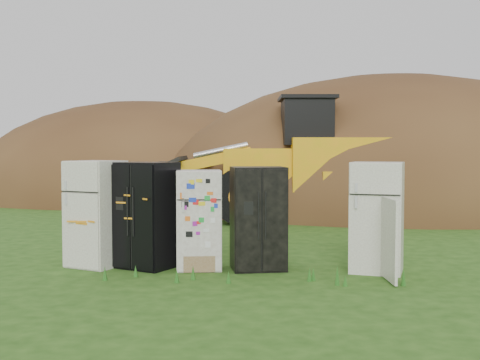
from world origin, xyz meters
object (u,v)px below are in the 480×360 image
object	(u,v)px
fridge_sticker	(199,220)
fridge_dark_mid	(258,218)
fridge_black_side	(146,215)
fridge_leftmost	(96,214)
wheel_loader	(276,158)
fridge_open_door	(377,217)

from	to	relation	value
fridge_sticker	fridge_dark_mid	world-z (taller)	fridge_dark_mid
fridge_black_side	fridge_sticker	world-z (taller)	fridge_black_side
fridge_leftmost	wheel_loader	world-z (taller)	wheel_loader
fridge_leftmost	fridge_open_door	xyz separation A→B (m)	(4.80, -0.03, -0.01)
fridge_leftmost	fridge_black_side	bearing A→B (deg)	19.45
fridge_leftmost	wheel_loader	xyz separation A→B (m)	(2.88, 7.14, 0.85)
fridge_leftmost	fridge_sticker	world-z (taller)	fridge_leftmost
wheel_loader	fridge_leftmost	bearing A→B (deg)	-117.39
fridge_leftmost	fridge_sticker	bearing A→B (deg)	19.21
fridge_sticker	fridge_open_door	distance (m)	2.98
fridge_sticker	wheel_loader	distance (m)	7.34
fridge_black_side	fridge_sticker	xyz separation A→B (m)	(0.93, -0.04, -0.07)
fridge_black_side	fridge_sticker	bearing A→B (deg)	22.28
fridge_sticker	wheel_loader	bearing A→B (deg)	71.69
fridge_black_side	wheel_loader	world-z (taller)	wheel_loader
fridge_dark_mid	fridge_open_door	xyz separation A→B (m)	(1.98, -0.03, 0.04)
wheel_loader	fridge_black_side	bearing A→B (deg)	-110.93
fridge_open_door	wheel_loader	size ratio (longest dim) A/B	0.25
wheel_loader	fridge_open_door	bearing A→B (deg)	-80.43
fridge_black_side	fridge_open_door	xyz separation A→B (m)	(3.91, -0.01, 0.00)
fridge_dark_mid	fridge_open_door	bearing A→B (deg)	-13.70
fridge_black_side	wheel_loader	distance (m)	7.49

